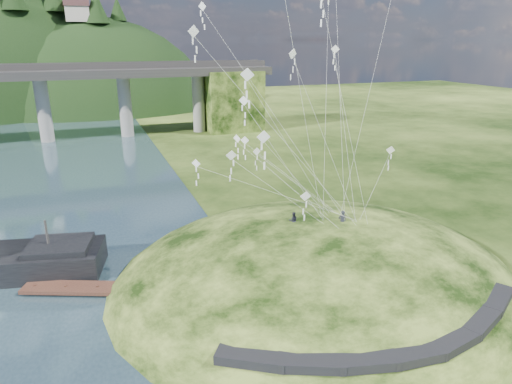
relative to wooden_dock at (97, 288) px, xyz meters
name	(u,v)px	position (x,y,z in m)	size (l,w,h in m)	color
ground	(234,309)	(9.57, -6.14, -0.38)	(320.00, 320.00, 0.00)	black
grass_hill	(315,294)	(17.57, -4.14, -1.88)	(36.00, 32.00, 13.00)	black
footpath	(400,339)	(17.03, -15.89, 1.71)	(22.29, 5.84, 0.83)	black
wooden_dock	(97,288)	(0.00, 0.00, 0.00)	(11.80, 6.28, 0.86)	#3E2219
kite_flyers	(316,211)	(17.72, -3.28, 5.42)	(4.64, 2.20, 1.87)	#23242F
kite_swarm	(287,80)	(15.39, -1.96, 16.05)	(20.91, 15.87, 19.47)	white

